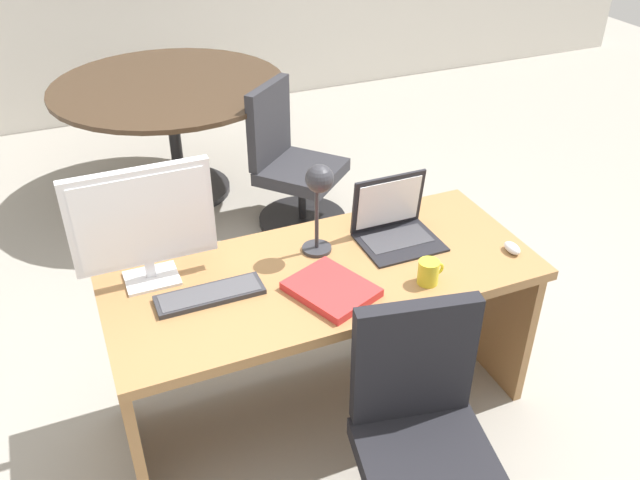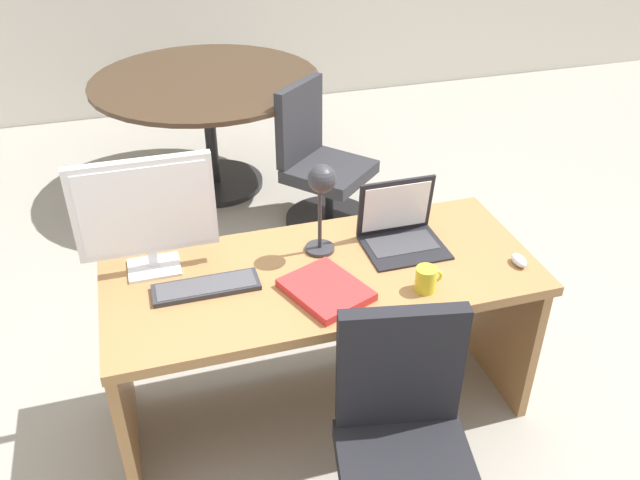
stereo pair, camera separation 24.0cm
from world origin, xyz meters
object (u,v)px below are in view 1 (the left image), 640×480
object	(u,v)px
desk	(319,305)
desk_lamp	(319,190)
meeting_chair_near	(292,172)
monitor	(142,221)
office_chair	(421,454)
meeting_table	(171,111)
keyboard	(210,295)
coffee_mug	(429,272)
laptop	(393,219)
book	(331,289)
mouse	(512,248)

from	to	relation	value
desk	desk_lamp	xyz separation A→B (m)	(0.03, 0.07, 0.50)
meeting_chair_near	monitor	bearing A→B (deg)	-128.57
office_chair	desk	bearing A→B (deg)	98.17
office_chair	meeting_chair_near	size ratio (longest dim) A/B	1.01
monitor	meeting_table	size ratio (longest dim) A/B	0.35
office_chair	meeting_chair_near	bearing A→B (deg)	80.91
office_chair	monitor	bearing A→B (deg)	130.73
desk_lamp	office_chair	size ratio (longest dim) A/B	0.44
desk	office_chair	distance (m)	0.73
desk_lamp	meeting_chair_near	distance (m)	1.65
monitor	desk_lamp	world-z (taller)	monitor
keyboard	coffee_mug	size ratio (longest dim) A/B	3.73
desk	meeting_chair_near	world-z (taller)	meeting_chair_near
laptop	book	distance (m)	0.48
coffee_mug	meeting_table	world-z (taller)	coffee_mug
coffee_mug	office_chair	size ratio (longest dim) A/B	0.12
desk_lamp	coffee_mug	size ratio (longest dim) A/B	3.72
desk	keyboard	distance (m)	0.50
office_chair	meeting_table	bearing A→B (deg)	94.70
monitor	keyboard	distance (m)	0.36
coffee_mug	meeting_chair_near	world-z (taller)	meeting_chair_near
laptop	coffee_mug	distance (m)	0.35
keyboard	office_chair	size ratio (longest dim) A/B	0.44
coffee_mug	keyboard	bearing A→B (deg)	163.48
desk	coffee_mug	world-z (taller)	coffee_mug
coffee_mug	monitor	bearing A→B (deg)	156.23
laptop	mouse	size ratio (longest dim) A/B	3.70
mouse	office_chair	size ratio (longest dim) A/B	0.10
desk	laptop	xyz separation A→B (m)	(0.37, 0.08, 0.28)
monitor	meeting_chair_near	bearing A→B (deg)	51.43
book	meeting_table	world-z (taller)	meeting_table
laptop	book	world-z (taller)	laptop
laptop	mouse	world-z (taller)	laptop
desk	meeting_table	size ratio (longest dim) A/B	1.13
desk	office_chair	bearing A→B (deg)	-81.83
meeting_table	keyboard	bearing A→B (deg)	-98.17
coffee_mug	meeting_table	distance (m)	2.49
book	office_chair	size ratio (longest dim) A/B	0.41
desk	keyboard	size ratio (longest dim) A/B	4.23
laptop	coffee_mug	size ratio (longest dim) A/B	3.02
monitor	office_chair	distance (m)	1.30
desk_lamp	office_chair	distance (m)	1.03
meeting_table	book	bearing A→B (deg)	-87.42
monitor	office_chair	world-z (taller)	monitor
desk	meeting_table	distance (m)	2.17
meeting_chair_near	desk	bearing A→B (deg)	-106.69
desk_lamp	meeting_chair_near	xyz separation A→B (m)	(0.42, 1.44, -0.69)
laptop	keyboard	bearing A→B (deg)	-172.01
laptop	keyboard	xyz separation A→B (m)	(-0.82, -0.11, -0.07)
monitor	laptop	distance (m)	1.02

